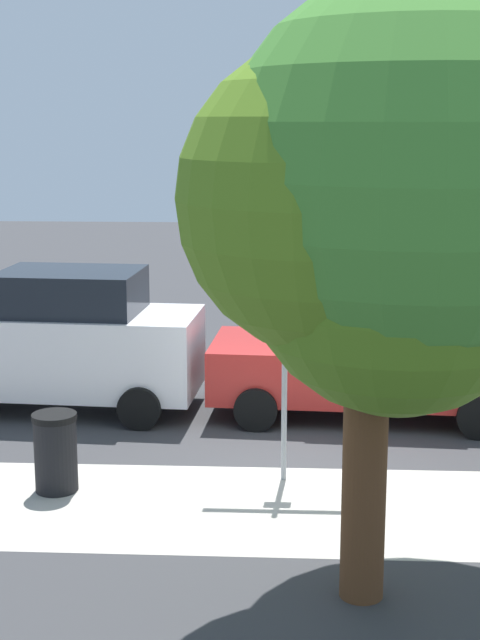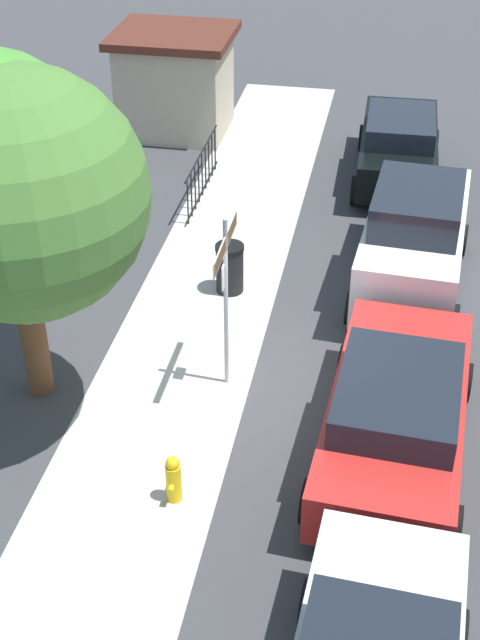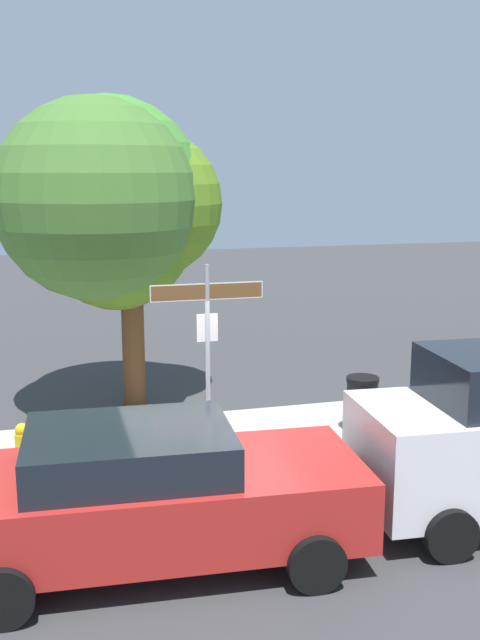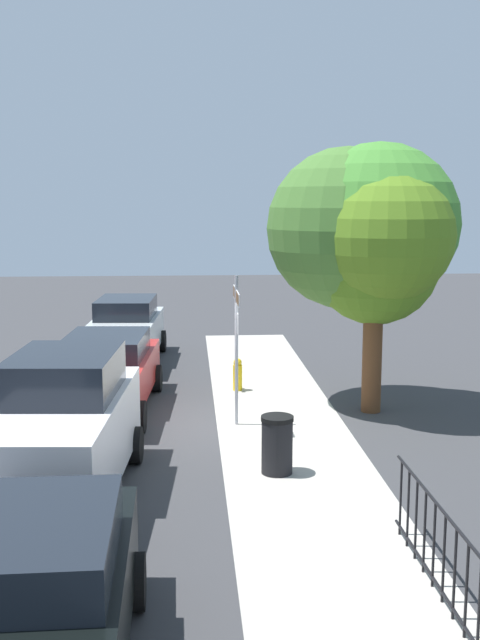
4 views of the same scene
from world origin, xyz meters
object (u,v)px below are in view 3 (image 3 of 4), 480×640
fire_hydrant (23,449)px  shade_tree (112,204)px  car_red (151,493)px  trash_bin (362,405)px  street_sign (208,326)px

fire_hydrant → shade_tree: bearing=57.9°
car_red → trash_bin: car_red is taller
shade_tree → street_sign: bearing=-69.6°
shade_tree → car_red: (-0.22, -5.64, -2.96)m
car_red → trash_bin: 5.23m
street_sign → car_red: bearing=-114.9°
car_red → fire_hydrant: 3.34m
street_sign → car_red: (-1.29, -2.77, -1.29)m
street_sign → trash_bin: size_ratio=3.10×
trash_bin → fire_hydrant: bearing=-176.9°
shade_tree → car_red: 6.38m
street_sign → trash_bin: 3.25m
car_red → trash_bin: (4.06, 3.27, -0.34)m
fire_hydrant → trash_bin: size_ratio=0.80×
car_red → trash_bin: bearing=42.4°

